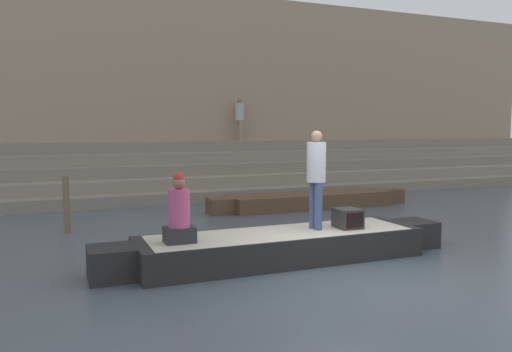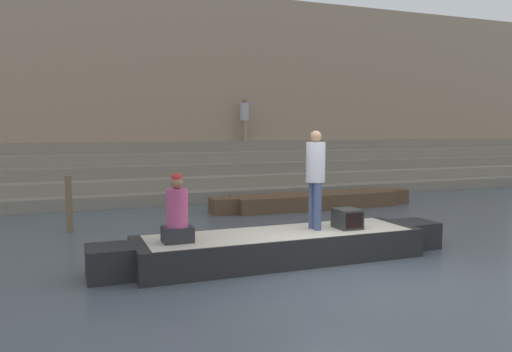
{
  "view_description": "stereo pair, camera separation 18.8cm",
  "coord_description": "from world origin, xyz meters",
  "px_view_note": "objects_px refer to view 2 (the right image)",
  "views": [
    {
      "loc": [
        -4.38,
        -6.84,
        2.37
      ],
      "look_at": [
        -0.66,
        2.29,
        1.41
      ],
      "focal_mm": 35.0,
      "sensor_mm": 36.0,
      "label": 1
    },
    {
      "loc": [
        -4.21,
        -6.91,
        2.37
      ],
      "look_at": [
        -0.66,
        2.29,
        1.41
      ],
      "focal_mm": 35.0,
      "sensor_mm": 36.0,
      "label": 2
    }
  ],
  "objects_px": {
    "tv_set": "(347,219)",
    "rowboat_main": "(280,246)",
    "moored_boat_shore": "(314,200)",
    "mooring_post": "(69,204)",
    "person_standing": "(315,173)",
    "person_on_steps": "(244,116)",
    "person_rowing": "(177,214)"
  },
  "relations": [
    {
      "from": "moored_boat_shore",
      "to": "rowboat_main",
      "type": "bearing_deg",
      "value": -128.41
    },
    {
      "from": "tv_set",
      "to": "person_on_steps",
      "type": "distance_m",
      "value": 10.72
    },
    {
      "from": "moored_boat_shore",
      "to": "person_standing",
      "type": "bearing_deg",
      "value": -122.6
    },
    {
      "from": "person_rowing",
      "to": "mooring_post",
      "type": "relative_size",
      "value": 0.87
    },
    {
      "from": "rowboat_main",
      "to": "mooring_post",
      "type": "height_order",
      "value": "mooring_post"
    },
    {
      "from": "rowboat_main",
      "to": "tv_set",
      "type": "distance_m",
      "value": 1.38
    },
    {
      "from": "rowboat_main",
      "to": "moored_boat_shore",
      "type": "bearing_deg",
      "value": 56.8
    },
    {
      "from": "person_rowing",
      "to": "tv_set",
      "type": "height_order",
      "value": "person_rowing"
    },
    {
      "from": "tv_set",
      "to": "moored_boat_shore",
      "type": "height_order",
      "value": "tv_set"
    },
    {
      "from": "person_standing",
      "to": "person_on_steps",
      "type": "distance_m",
      "value": 10.57
    },
    {
      "from": "person_rowing",
      "to": "person_on_steps",
      "type": "relative_size",
      "value": 0.68
    },
    {
      "from": "rowboat_main",
      "to": "person_on_steps",
      "type": "relative_size",
      "value": 3.95
    },
    {
      "from": "moored_boat_shore",
      "to": "person_on_steps",
      "type": "height_order",
      "value": "person_on_steps"
    },
    {
      "from": "person_standing",
      "to": "moored_boat_shore",
      "type": "xyz_separation_m",
      "value": [
        2.63,
        5.02,
        -1.33
      ]
    },
    {
      "from": "mooring_post",
      "to": "tv_set",
      "type": "bearing_deg",
      "value": -40.29
    },
    {
      "from": "person_on_steps",
      "to": "tv_set",
      "type": "bearing_deg",
      "value": -131.54
    },
    {
      "from": "mooring_post",
      "to": "person_on_steps",
      "type": "relative_size",
      "value": 0.78
    },
    {
      "from": "tv_set",
      "to": "person_rowing",
      "type": "bearing_deg",
      "value": 178.34
    },
    {
      "from": "person_standing",
      "to": "person_on_steps",
      "type": "bearing_deg",
      "value": 65.4
    },
    {
      "from": "person_standing",
      "to": "person_rowing",
      "type": "xyz_separation_m",
      "value": [
        -2.57,
        -0.12,
        -0.59
      ]
    },
    {
      "from": "tv_set",
      "to": "rowboat_main",
      "type": "bearing_deg",
      "value": 174.05
    },
    {
      "from": "person_rowing",
      "to": "moored_boat_shore",
      "type": "height_order",
      "value": "person_rowing"
    },
    {
      "from": "person_rowing",
      "to": "mooring_post",
      "type": "height_order",
      "value": "person_rowing"
    },
    {
      "from": "person_rowing",
      "to": "tv_set",
      "type": "relative_size",
      "value": 2.32
    },
    {
      "from": "person_standing",
      "to": "moored_boat_shore",
      "type": "relative_size",
      "value": 0.28
    },
    {
      "from": "rowboat_main",
      "to": "moored_boat_shore",
      "type": "xyz_separation_m",
      "value": [
        3.34,
        5.05,
        -0.04
      ]
    },
    {
      "from": "person_on_steps",
      "to": "rowboat_main",
      "type": "bearing_deg",
      "value": -138.59
    },
    {
      "from": "tv_set",
      "to": "mooring_post",
      "type": "distance_m",
      "value": 6.29
    },
    {
      "from": "moored_boat_shore",
      "to": "tv_set",
      "type": "bearing_deg",
      "value": -116.39
    },
    {
      "from": "rowboat_main",
      "to": "mooring_post",
      "type": "distance_m",
      "value": 5.29
    },
    {
      "from": "tv_set",
      "to": "mooring_post",
      "type": "relative_size",
      "value": 0.38
    },
    {
      "from": "moored_boat_shore",
      "to": "mooring_post",
      "type": "distance_m",
      "value": 6.92
    }
  ]
}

